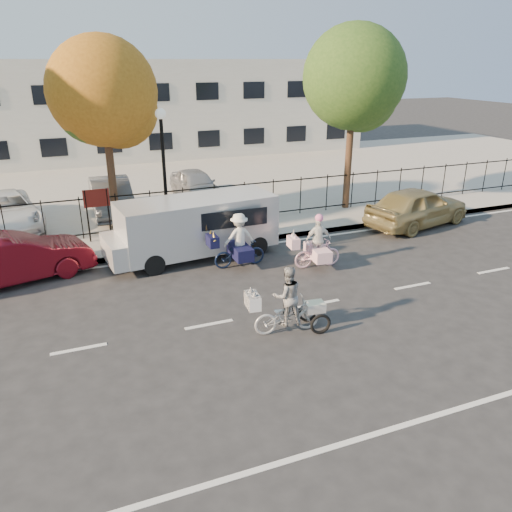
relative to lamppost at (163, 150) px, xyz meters
name	(u,v)px	position (x,y,z in m)	size (l,w,h in m)	color
ground	(209,325)	(-0.50, -6.80, -3.11)	(120.00, 120.00, 0.00)	#333334
road_markings	(209,324)	(-0.50, -6.80, -3.11)	(60.00, 9.52, 0.01)	silver
curb	(165,252)	(-0.50, -1.75, -3.04)	(60.00, 0.10, 0.15)	#A8A399
sidewalk	(159,242)	(-0.50, -0.70, -3.04)	(60.00, 2.20, 0.15)	#A8A399
parking_lot	(123,186)	(-0.50, 8.20, -3.04)	(60.00, 15.60, 0.15)	#A8A399
iron_fence	(151,211)	(-0.50, 0.40, -2.21)	(58.00, 0.06, 1.50)	black
building	(98,108)	(-0.50, 18.20, -0.11)	(34.00, 10.00, 6.00)	silver
lamppost	(163,150)	(0.00, 0.00, 0.00)	(0.36, 0.36, 4.33)	black
street_sign	(97,205)	(-2.35, 0.00, -1.70)	(0.85, 0.06, 1.80)	black
zebra_trike	(287,307)	(1.11, -7.78, -2.48)	(1.93, 0.81, 1.65)	silver
unicorn_bike	(317,248)	(3.61, -4.55, -2.48)	(1.71, 1.20, 1.70)	#FDC1D5
bull_bike	(239,246)	(1.42, -3.60, -2.44)	(1.80, 1.23, 1.69)	#101B36
white_van	(195,225)	(0.40, -2.30, -2.05)	(5.57, 2.34, 1.92)	silver
red_sedan	(15,258)	(-4.90, -2.30, -2.41)	(1.48, 4.24, 1.40)	#580A13
gold_sedan	(417,207)	(9.12, -2.30, -2.35)	(1.80, 4.47, 1.52)	#9F8D56
lot_car_b	(6,211)	(-5.42, 2.73, -2.32)	(2.13, 4.61, 1.28)	white
lot_car_c	(111,197)	(-1.59, 3.08, -2.25)	(1.50, 4.31, 1.42)	#505558
lot_car_d	(196,184)	(2.20, 4.24, -2.32)	(1.51, 3.75, 1.28)	#95979C
tree_mid	(107,97)	(-1.50, 1.46, 1.67)	(3.73, 3.73, 6.83)	#442D1D
tree_east	(356,82)	(7.83, 0.56, 2.03)	(4.01, 4.01, 7.34)	#442D1D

